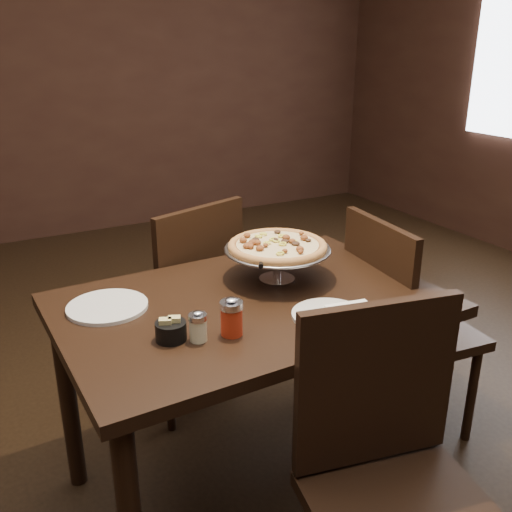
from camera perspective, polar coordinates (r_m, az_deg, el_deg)
name	(u,v)px	position (r m, az deg, el deg)	size (l,w,h in m)	color
room	(293,111)	(1.83, 3.76, 14.30)	(6.04, 7.04, 2.84)	black
dining_table	(250,327)	(1.97, -0.59, -7.10)	(1.29, 0.88, 0.79)	black
pizza_stand	(277,247)	(2.04, 2.16, 0.95)	(0.38, 0.38, 0.16)	silver
parmesan_shaker	(198,327)	(1.67, -5.82, -7.04)	(0.05, 0.05, 0.09)	beige
pepper_flake_shaker	(232,317)	(1.69, -2.46, -6.14)	(0.07, 0.07, 0.12)	maroon
packet_caddy	(171,330)	(1.69, -8.52, -7.36)	(0.09, 0.09, 0.07)	black
napkin_stack	(355,314)	(1.84, 9.88, -5.70)	(0.15, 0.15, 0.02)	white
plate_left	(107,307)	(1.93, -14.64, -4.92)	(0.26, 0.26, 0.01)	silver
plate_near	(329,315)	(1.82, 7.32, -5.89)	(0.24, 0.24, 0.01)	silver
serving_spatula	(261,262)	(1.91, 0.53, -0.57)	(0.14, 0.14, 0.02)	silver
chair_far	(183,299)	(2.55, -7.27, -4.24)	(0.58, 0.58, 0.98)	black
chair_near	(394,478)	(1.63, 13.66, -20.76)	(0.54, 0.54, 0.99)	black
chair_side	(400,321)	(2.42, 14.20, -6.30)	(0.50, 0.50, 0.97)	black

